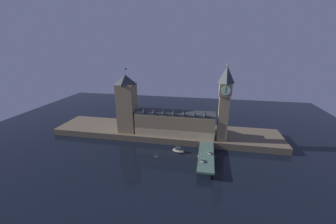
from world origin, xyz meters
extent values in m
plane|color=black|center=(0.00, 0.00, 0.00)|extent=(400.00, 400.00, 0.00)
cube|color=brown|center=(0.00, 39.00, 2.97)|extent=(220.00, 42.00, 5.95)
cube|color=#8E7A56|center=(11.24, 28.86, 16.00)|extent=(72.59, 16.72, 20.11)
cube|color=#D5B989|center=(11.24, 20.38, 9.57)|extent=(72.59, 0.20, 7.24)
cube|color=#2D3338|center=(11.24, 28.86, 27.26)|extent=(72.59, 15.38, 2.40)
cone|color=#2D3338|center=(-15.98, 21.75, 30.67)|extent=(2.40, 2.40, 4.42)
cone|color=#2D3338|center=(-6.91, 21.75, 30.67)|extent=(2.40, 2.40, 4.42)
cone|color=#2D3338|center=(2.17, 21.75, 30.67)|extent=(2.40, 2.40, 4.42)
cone|color=#2D3338|center=(11.24, 21.75, 30.67)|extent=(2.40, 2.40, 4.42)
cone|color=#2D3338|center=(20.31, 21.75, 30.67)|extent=(2.40, 2.40, 4.42)
cone|color=#2D3338|center=(29.39, 21.75, 30.67)|extent=(2.40, 2.40, 4.42)
cone|color=#2D3338|center=(38.46, 21.75, 30.67)|extent=(2.40, 2.40, 4.42)
cube|color=#8E7A56|center=(53.67, 25.66, 26.11)|extent=(8.33, 8.33, 40.33)
cube|color=#8E7A56|center=(53.67, 25.66, 51.41)|extent=(9.83, 9.83, 10.27)
cylinder|color=#B7E5B7|center=(53.67, 20.63, 51.41)|extent=(7.22, 0.25, 7.22)
cylinder|color=#B7E5B7|center=(53.67, 30.70, 51.41)|extent=(7.22, 0.25, 7.22)
cylinder|color=#B7E5B7|center=(58.70, 25.66, 51.41)|extent=(0.25, 7.22, 7.22)
cylinder|color=#B7E5B7|center=(48.63, 25.66, 51.41)|extent=(0.25, 7.22, 7.22)
cube|color=black|center=(53.67, 20.44, 51.95)|extent=(0.36, 0.10, 5.42)
pyramid|color=#2D3338|center=(53.67, 25.66, 63.55)|extent=(9.83, 9.83, 14.02)
sphere|color=gold|center=(53.67, 25.66, 71.36)|extent=(1.60, 1.60, 1.60)
cube|color=#8E7A56|center=(-34.94, 29.41, 29.15)|extent=(15.83, 15.83, 46.40)
pyramid|color=#2D3338|center=(-34.94, 29.41, 56.56)|extent=(16.15, 16.15, 8.44)
cylinder|color=#99999E|center=(-34.94, 29.41, 63.78)|extent=(0.24, 0.24, 6.00)
cube|color=navy|center=(-33.84, 29.41, 65.88)|extent=(2.00, 0.08, 1.20)
cube|color=#476656|center=(40.94, -5.00, 5.44)|extent=(11.84, 46.00, 1.40)
cube|color=brown|center=(40.94, -16.50, 2.37)|extent=(10.06, 3.20, 4.74)
cube|color=brown|center=(40.94, -5.00, 2.37)|extent=(10.06, 3.20, 4.74)
cube|color=brown|center=(40.94, 6.50, 2.37)|extent=(10.06, 3.20, 4.74)
cube|color=silver|center=(38.34, -15.01, 6.80)|extent=(1.92, 4.40, 0.97)
cube|color=black|center=(38.34, -15.01, 7.51)|extent=(1.57, 1.98, 0.45)
cylinder|color=black|center=(37.43, -13.64, 6.46)|extent=(0.22, 0.64, 0.64)
cylinder|color=black|center=(39.25, -13.64, 6.46)|extent=(0.22, 0.64, 0.64)
cylinder|color=black|center=(37.43, -16.37, 6.46)|extent=(0.22, 0.64, 0.64)
cylinder|color=black|center=(39.25, -16.37, 6.46)|extent=(0.22, 0.64, 0.64)
cube|color=white|center=(43.55, -2.31, 6.74)|extent=(1.71, 4.03, 0.86)
cube|color=black|center=(43.55, -2.31, 7.40)|extent=(1.40, 1.81, 0.45)
cylinder|color=black|center=(44.36, -3.56, 6.46)|extent=(0.22, 0.64, 0.64)
cylinder|color=black|center=(42.73, -3.56, 6.46)|extent=(0.22, 0.64, 0.64)
cylinder|color=black|center=(44.36, -1.06, 6.46)|extent=(0.22, 0.64, 0.64)
cylinder|color=black|center=(42.73, -1.06, 6.46)|extent=(0.22, 0.64, 0.64)
cylinder|color=black|center=(35.73, -15.29, 6.51)|extent=(0.28, 0.28, 0.75)
cylinder|color=#47384C|center=(35.73, -15.29, 7.19)|extent=(0.38, 0.38, 0.62)
sphere|color=tan|center=(35.73, -15.29, 7.61)|extent=(0.20, 0.20, 0.20)
cylinder|color=black|center=(46.15, -3.82, 6.57)|extent=(0.28, 0.28, 0.86)
cylinder|color=brown|center=(46.15, -3.82, 7.35)|extent=(0.38, 0.38, 0.71)
sphere|color=tan|center=(46.15, -3.82, 7.82)|extent=(0.23, 0.23, 0.23)
cylinder|color=black|center=(35.73, 2.22, 6.55)|extent=(0.28, 0.28, 0.82)
cylinder|color=brown|center=(35.73, 2.22, 7.30)|extent=(0.38, 0.38, 0.69)
sphere|color=tan|center=(35.73, 2.22, 7.76)|extent=(0.22, 0.22, 0.22)
cylinder|color=#2D3333|center=(35.33, -19.72, 6.39)|extent=(0.56, 0.56, 0.50)
cylinder|color=#2D3333|center=(35.33, -19.72, 9.57)|extent=(0.18, 0.18, 5.86)
sphere|color=#F9E5A3|center=(35.33, -19.72, 13.05)|extent=(0.60, 0.60, 0.60)
sphere|color=#F9E5A3|center=(34.88, -19.72, 12.70)|extent=(0.44, 0.44, 0.44)
sphere|color=#F9E5A3|center=(35.78, -19.72, 12.70)|extent=(0.44, 0.44, 0.44)
cylinder|color=#2D3333|center=(35.33, 9.72, 6.39)|extent=(0.56, 0.56, 0.50)
cylinder|color=#2D3333|center=(35.33, 9.72, 9.01)|extent=(0.18, 0.18, 4.75)
sphere|color=#F9E5A3|center=(35.33, 9.72, 11.94)|extent=(0.60, 0.60, 0.60)
sphere|color=#F9E5A3|center=(34.88, 9.72, 11.59)|extent=(0.44, 0.44, 0.44)
sphere|color=#F9E5A3|center=(35.78, 9.72, 11.59)|extent=(0.44, 0.44, 0.44)
ellipsoid|color=#B2A893|center=(17.99, 6.39, 1.16)|extent=(10.92, 6.17, 2.31)
cube|color=tan|center=(17.99, 6.39, 2.21)|extent=(9.54, 5.14, 0.24)
cube|color=#2D333D|center=(17.99, 6.39, 3.48)|extent=(5.07, 3.40, 2.31)
camera|label=1|loc=(38.70, -147.21, 86.06)|focal=22.00mm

